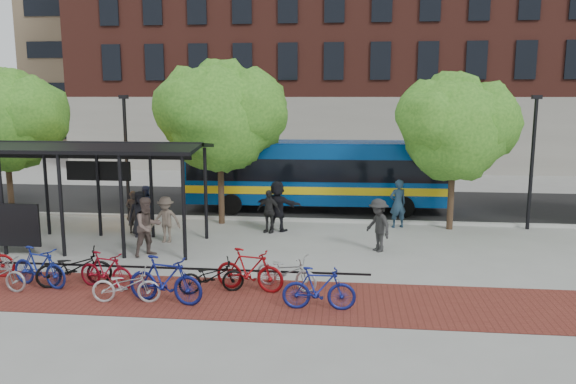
# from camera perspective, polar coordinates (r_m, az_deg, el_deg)

# --- Properties ---
(ground) EXTENTS (160.00, 160.00, 0.00)m
(ground) POSITION_cam_1_polar(r_m,az_deg,el_deg) (19.25, -0.16, -5.61)
(ground) COLOR #9E9E99
(ground) RESTS_ON ground
(asphalt_street) EXTENTS (160.00, 8.00, 0.01)m
(asphalt_street) POSITION_cam_1_polar(r_m,az_deg,el_deg) (27.02, 1.71, -1.11)
(asphalt_street) COLOR black
(asphalt_street) RESTS_ON ground
(curb) EXTENTS (160.00, 0.25, 0.12)m
(curb) POSITION_cam_1_polar(r_m,az_deg,el_deg) (23.10, 0.93, -2.84)
(curb) COLOR #B7B7B2
(curb) RESTS_ON ground
(brick_strip) EXTENTS (24.00, 3.00, 0.01)m
(brick_strip) POSITION_cam_1_polar(r_m,az_deg,el_deg) (14.95, -10.10, -10.37)
(brick_strip) COLOR maroon
(brick_strip) RESTS_ON ground
(bike_rack_rail) EXTENTS (12.00, 0.05, 0.95)m
(bike_rack_rail) POSITION_cam_1_polar(r_m,az_deg,el_deg) (16.14, -13.69, -8.97)
(bike_rack_rail) COLOR black
(bike_rack_rail) RESTS_ON ground
(building_brick) EXTENTS (55.00, 14.00, 20.00)m
(building_brick) POSITION_cam_1_polar(r_m,az_deg,el_deg) (45.42, 16.84, 15.57)
(building_brick) COLOR maroon
(building_brick) RESTS_ON ground
(bus_shelter) EXTENTS (10.60, 3.07, 3.60)m
(bus_shelter) POSITION_cam_1_polar(r_m,az_deg,el_deg) (20.76, -23.28, 3.15)
(bus_shelter) COLOR black
(bus_shelter) RESTS_ON ground
(tree_a) EXTENTS (4.90, 4.00, 6.18)m
(tree_a) POSITION_cam_1_polar(r_m,az_deg,el_deg) (25.89, -26.65, 6.83)
(tree_a) COLOR #382619
(tree_a) RESTS_ON ground
(tree_b) EXTENTS (5.15, 4.20, 6.47)m
(tree_b) POSITION_cam_1_polar(r_m,az_deg,el_deg) (22.36, -6.70, 8.05)
(tree_b) COLOR #382619
(tree_b) RESTS_ON ground
(tree_c) EXTENTS (4.66, 3.80, 5.92)m
(tree_c) POSITION_cam_1_polar(r_m,az_deg,el_deg) (22.20, 16.76, 6.64)
(tree_c) COLOR #382619
(tree_c) RESTS_ON ground
(lamp_post_left) EXTENTS (0.35, 0.20, 5.12)m
(lamp_post_left) POSITION_cam_1_polar(r_m,az_deg,el_deg) (23.95, -16.10, 3.74)
(lamp_post_left) COLOR black
(lamp_post_left) RESTS_ON ground
(lamp_post_right) EXTENTS (0.35, 0.20, 5.12)m
(lamp_post_right) POSITION_cam_1_polar(r_m,az_deg,el_deg) (23.24, 23.57, 3.13)
(lamp_post_right) COLOR black
(lamp_post_right) RESTS_ON ground
(bus) EXTENTS (11.55, 2.98, 3.10)m
(bus) POSITION_cam_1_polar(r_m,az_deg,el_deg) (25.01, 3.00, 2.12)
(bus) COLOR navy
(bus) RESTS_ON ground
(bike_3) EXTENTS (1.92, 1.04, 1.11)m
(bike_3) POSITION_cam_1_polar(r_m,az_deg,el_deg) (16.64, -23.95, -6.98)
(bike_3) COLOR navy
(bike_3) RESTS_ON ground
(bike_4) EXTENTS (2.08, 1.36, 1.03)m
(bike_4) POSITION_cam_1_polar(r_m,az_deg,el_deg) (16.36, -20.91, -7.20)
(bike_4) COLOR black
(bike_4) RESTS_ON ground
(bike_5) EXTENTS (1.74, 0.86, 1.01)m
(bike_5) POSITION_cam_1_polar(r_m,az_deg,el_deg) (15.89, -18.02, -7.58)
(bike_5) COLOR maroon
(bike_5) RESTS_ON ground
(bike_6) EXTENTS (1.77, 0.76, 0.90)m
(bike_6) POSITION_cam_1_polar(r_m,az_deg,el_deg) (14.72, -16.12, -9.08)
(bike_6) COLOR #B5B5B8
(bike_6) RESTS_ON ground
(bike_7) EXTENTS (2.09, 0.95, 1.22)m
(bike_7) POSITION_cam_1_polar(r_m,az_deg,el_deg) (14.38, -12.37, -8.71)
(bike_7) COLOR navy
(bike_7) RESTS_ON ground
(bike_8) EXTENTS (1.81, 1.13, 0.90)m
(bike_8) POSITION_cam_1_polar(r_m,az_deg,el_deg) (14.95, -7.79, -8.49)
(bike_8) COLOR black
(bike_8) RESTS_ON ground
(bike_9) EXTENTS (1.97, 0.94, 1.14)m
(bike_9) POSITION_cam_1_polar(r_m,az_deg,el_deg) (14.97, -3.93, -7.90)
(bike_9) COLOR maroon
(bike_9) RESTS_ON ground
(bike_10) EXTENTS (1.94, 1.32, 0.96)m
(bike_10) POSITION_cam_1_polar(r_m,az_deg,el_deg) (15.10, -0.19, -8.08)
(bike_10) COLOR #A3A3A5
(bike_10) RESTS_ON ground
(bike_11) EXTENTS (1.79, 0.53, 1.07)m
(bike_11) POSITION_cam_1_polar(r_m,az_deg,el_deg) (13.69, 3.16, -9.77)
(bike_11) COLOR navy
(bike_11) RESTS_ON ground
(pedestrian_0) EXTENTS (0.94, 0.75, 1.68)m
(pedestrian_0) POSITION_cam_1_polar(r_m,az_deg,el_deg) (21.25, -14.76, -2.14)
(pedestrian_0) COLOR black
(pedestrian_0) RESTS_ON ground
(pedestrian_1) EXTENTS (0.63, 0.44, 1.62)m
(pedestrian_1) POSITION_cam_1_polar(r_m,az_deg,el_deg) (21.77, -15.40, -1.96)
(pedestrian_1) COLOR #3E3531
(pedestrian_1) RESTS_ON ground
(pedestrian_2) EXTENTS (0.87, 0.75, 1.55)m
(pedestrian_2) POSITION_cam_1_polar(r_m,az_deg,el_deg) (23.33, -14.28, -1.23)
(pedestrian_2) COLOR #20294B
(pedestrian_2) RESTS_ON ground
(pedestrian_3) EXTENTS (1.07, 0.63, 1.64)m
(pedestrian_3) POSITION_cam_1_polar(r_m,az_deg,el_deg) (20.15, -12.30, -2.75)
(pedestrian_3) COLOR #65574B
(pedestrian_3) RESTS_ON ground
(pedestrian_4) EXTENTS (1.03, 0.68, 1.63)m
(pedestrian_4) POSITION_cam_1_polar(r_m,az_deg,el_deg) (21.11, -1.97, -1.97)
(pedestrian_4) COLOR black
(pedestrian_4) RESTS_ON ground
(pedestrian_5) EXTENTS (1.88, 1.10, 1.93)m
(pedestrian_5) POSITION_cam_1_polar(r_m,az_deg,el_deg) (21.31, -1.08, -1.43)
(pedestrian_5) COLOR black
(pedestrian_5) RESTS_ON ground
(pedestrian_7) EXTENTS (0.81, 0.68, 1.90)m
(pedestrian_7) POSITION_cam_1_polar(r_m,az_deg,el_deg) (22.29, 11.09, -1.17)
(pedestrian_7) COLOR #21394E
(pedestrian_7) RESTS_ON ground
(pedestrian_8) EXTENTS (1.17, 1.18, 1.92)m
(pedestrian_8) POSITION_cam_1_polar(r_m,az_deg,el_deg) (18.57, -14.06, -3.43)
(pedestrian_8) COLOR brown
(pedestrian_8) RESTS_ON ground
(pedestrian_9) EXTENTS (1.17, 1.32, 1.77)m
(pedestrian_9) POSITION_cam_1_polar(r_m,az_deg,el_deg) (18.79, 9.15, -3.35)
(pedestrian_9) COLOR #282828
(pedestrian_9) RESTS_ON ground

